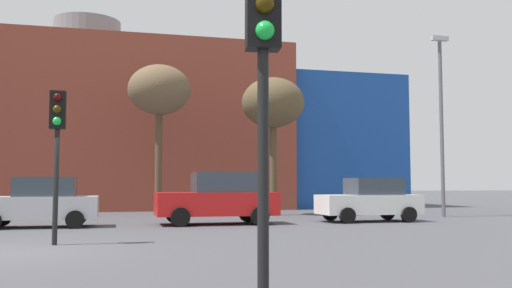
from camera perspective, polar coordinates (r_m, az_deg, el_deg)
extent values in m
plane|color=#47474C|center=(12.81, -23.96, -10.11)|extent=(200.00, 200.00, 0.00)
cube|color=brown|center=(35.41, -17.08, 1.38)|extent=(23.25, 11.41, 9.42)
cube|color=#19479E|center=(37.79, 6.75, -0.16)|extent=(7.35, 10.27, 8.04)
cylinder|color=slate|center=(36.39, -16.89, 10.37)|extent=(4.00, 4.00, 2.00)
cube|color=silver|center=(19.71, -21.42, -6.06)|extent=(3.81, 1.63, 0.73)
cube|color=#333D47|center=(19.67, -20.71, -4.10)|extent=(1.90, 1.45, 0.63)
cylinder|color=black|center=(20.74, -24.53, -6.87)|extent=(0.58, 0.20, 0.58)
cylinder|color=black|center=(18.78, -18.04, -7.36)|extent=(0.58, 0.20, 0.58)
cylinder|color=black|center=(20.45, -17.72, -7.09)|extent=(0.58, 0.20, 0.58)
cube|color=red|center=(19.86, -4.10, -6.11)|extent=(4.23, 1.81, 0.81)
cube|color=#333D47|center=(19.90, -3.38, -3.93)|extent=(2.12, 1.61, 0.71)
cylinder|color=black|center=(18.77, -7.74, -7.43)|extent=(0.64, 0.22, 0.64)
cylinder|color=black|center=(20.61, -8.32, -7.13)|extent=(0.64, 0.22, 0.64)
cylinder|color=black|center=(19.27, 0.39, -7.38)|extent=(0.64, 0.22, 0.64)
cylinder|color=black|center=(21.06, -0.88, -7.10)|extent=(0.64, 0.22, 0.64)
cube|color=white|center=(21.67, 11.42, -6.07)|extent=(3.80, 1.63, 0.72)
cube|color=#333D47|center=(21.76, 11.94, -4.26)|extent=(1.90, 1.45, 0.63)
cylinder|color=black|center=(20.42, 9.34, -7.23)|extent=(0.58, 0.20, 0.58)
cylinder|color=black|center=(21.96, 7.59, -7.03)|extent=(0.58, 0.20, 0.58)
cylinder|color=black|center=(21.51, 15.36, -6.98)|extent=(0.58, 0.20, 0.58)
cylinder|color=black|center=(22.98, 13.30, -6.83)|extent=(0.58, 0.20, 0.58)
cylinder|color=black|center=(5.79, 0.73, -4.10)|extent=(0.12, 0.12, 2.83)
cube|color=black|center=(6.09, 0.72, 13.73)|extent=(0.38, 0.28, 0.90)
sphere|color=#3C2905|center=(5.95, 0.92, 14.14)|extent=(0.20, 0.20, 0.20)
sphere|color=green|center=(5.87, 0.92, 11.54)|extent=(0.20, 0.20, 0.20)
cylinder|color=black|center=(13.89, -19.79, -4.12)|extent=(0.12, 0.12, 2.71)
cube|color=black|center=(14.00, -19.61, 3.30)|extent=(0.36, 0.24, 0.90)
sphere|color=#3C0605|center=(13.90, -19.64, 4.51)|extent=(0.20, 0.20, 0.20)
sphere|color=#3C2905|center=(13.87, -19.67, 3.37)|extent=(0.20, 0.20, 0.20)
sphere|color=green|center=(13.83, -19.69, 2.22)|extent=(0.20, 0.20, 0.20)
cylinder|color=brown|center=(25.60, 1.77, -2.39)|extent=(0.32, 0.32, 4.39)
ellipsoid|color=brown|center=(25.86, 1.76, 4.25)|extent=(2.90, 2.90, 2.32)
cylinder|color=brown|center=(25.86, -9.94, -1.70)|extent=(0.32, 0.32, 4.97)
ellipsoid|color=brown|center=(26.20, -9.85, 5.49)|extent=(2.88, 2.88, 2.31)
cylinder|color=#59595E|center=(25.78, 18.46, 1.53)|extent=(0.16, 0.16, 7.73)
cube|color=#B2B2B2|center=(26.47, 18.26, 10.22)|extent=(0.80, 0.24, 0.20)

